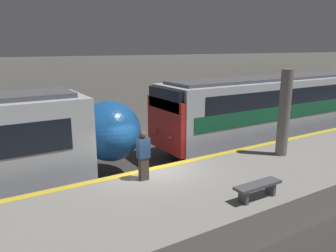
{
  "coord_description": "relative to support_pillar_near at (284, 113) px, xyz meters",
  "views": [
    {
      "loc": [
        -5.08,
        -9.54,
        5.27
      ],
      "look_at": [
        1.4,
        1.04,
        2.25
      ],
      "focal_mm": 35.0,
      "sensor_mm": 36.0,
      "label": 1
    }
  ],
  "objects": [
    {
      "name": "support_pillar_near",
      "position": [
        0.0,
        0.0,
        0.0
      ],
      "size": [
        0.44,
        0.44,
        3.32
      ],
      "color": "slate",
      "rests_on": "platform"
    },
    {
      "name": "platform",
      "position": [
        -5.1,
        -0.71,
        -2.23
      ],
      "size": [
        40.0,
        4.27,
        1.14
      ],
      "color": "gray",
      "rests_on": "ground"
    },
    {
      "name": "platform_bench",
      "position": [
        -3.66,
        -2.25,
        -1.32
      ],
      "size": [
        1.5,
        0.4,
        0.45
      ],
      "color": "#4C4C51",
      "rests_on": "platform"
    },
    {
      "name": "ground_plane",
      "position": [
        -5.1,
        1.42,
        -2.79
      ],
      "size": [
        120.0,
        120.0,
        0.0
      ],
      "primitive_type": "plane",
      "color": "#33302D"
    },
    {
      "name": "train_boxy",
      "position": [
        6.54,
        4.01,
        -0.89
      ],
      "size": [
        19.18,
        2.95,
        3.7
      ],
      "color": "black",
      "rests_on": "ground"
    },
    {
      "name": "person_waiting",
      "position": [
        -5.74,
        0.6,
        -0.83
      ],
      "size": [
        0.38,
        0.24,
        1.58
      ],
      "color": "#473D33",
      "rests_on": "platform"
    },
    {
      "name": "station_rear_barrier",
      "position": [
        -5.1,
        8.33,
        -0.4
      ],
      "size": [
        50.0,
        0.15,
        4.79
      ],
      "color": "#B2AD9E",
      "rests_on": "ground"
    }
  ]
}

